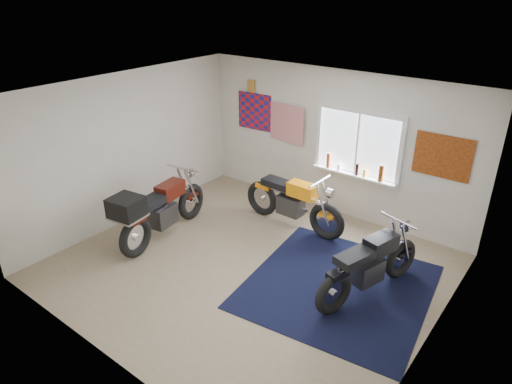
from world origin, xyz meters
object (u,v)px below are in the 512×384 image
Objects in this scene: navy_rug at (338,286)px; maroon_tourer at (157,210)px; yellow_triumph at (293,203)px; black_chrome_bike at (369,266)px.

navy_rug is 3.21m from maroon_tourer.
navy_rug is 1.20× the size of maroon_tourer.
navy_rug is 1.96m from yellow_triumph.
yellow_triumph is at bearing 79.13° from black_chrome_bike.
navy_rug is at bearing -33.74° from yellow_triumph.
maroon_tourer is at bearing 119.39° from black_chrome_bike.
maroon_tourer is (-3.08, -0.70, 0.56)m from navy_rug.
black_chrome_bike is at bearing -25.31° from yellow_triumph.
maroon_tourer is at bearing -128.58° from yellow_triumph.
black_chrome_bike is 3.57m from maroon_tourer.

